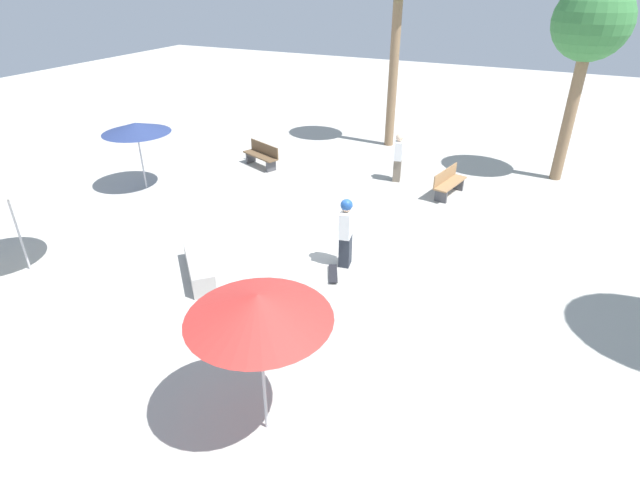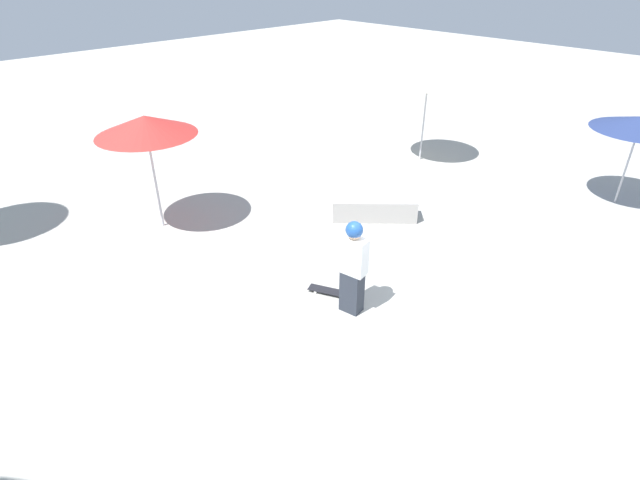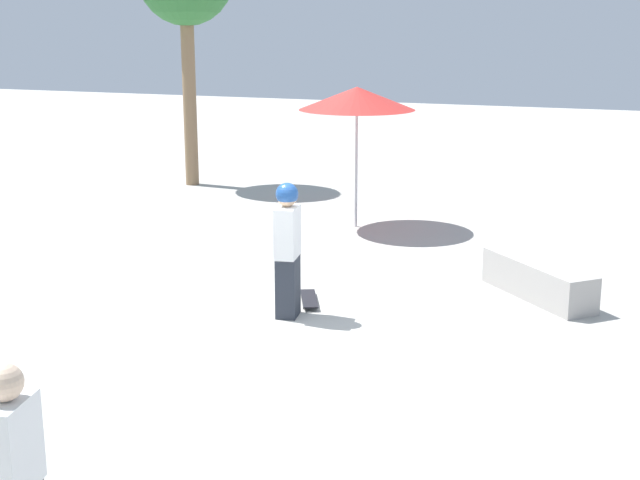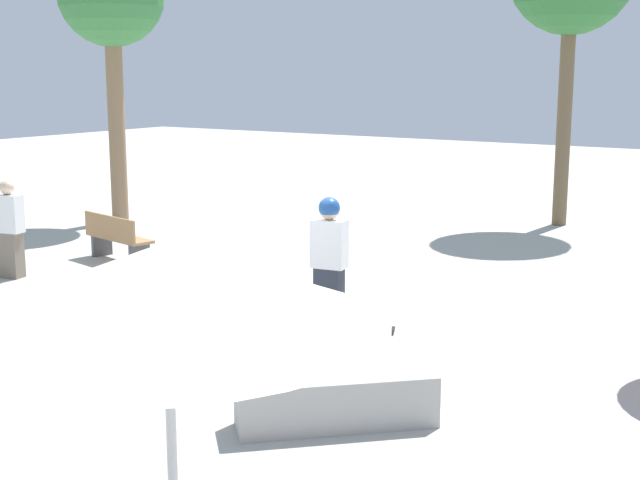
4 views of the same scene
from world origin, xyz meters
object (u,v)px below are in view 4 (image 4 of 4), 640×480
(concrete_ledge, at_px, (336,401))
(skateboard, at_px, (365,328))
(skater_main, at_px, (329,257))
(bystander_watching, at_px, (10,229))
(shade_umbrella_cream, at_px, (166,285))
(bench_near, at_px, (117,238))

(concrete_ledge, bearing_deg, skateboard, -64.69)
(skater_main, distance_m, skateboard, 1.07)
(bystander_watching, bearing_deg, skater_main, 173.18)
(shade_umbrella_cream, xyz_separation_m, bystander_watching, (9.38, -6.30, -1.61))
(skater_main, distance_m, bench_near, 5.57)
(skater_main, distance_m, shade_umbrella_cream, 7.82)
(shade_umbrella_cream, bearing_deg, skateboard, -67.09)
(skater_main, xyz_separation_m, bystander_watching, (5.91, 0.55, -0.13))
(skateboard, relative_size, shade_umbrella_cream, 0.31)
(bench_near, distance_m, shade_umbrella_cream, 12.21)
(skateboard, xyz_separation_m, bystander_watching, (6.50, 0.50, 0.76))
(skater_main, bearing_deg, bystander_watching, 175.61)
(concrete_ledge, xyz_separation_m, bystander_watching, (7.85, -2.36, 0.57))
(bystander_watching, bearing_deg, skateboard, 172.19)
(bench_near, bearing_deg, shade_umbrella_cream, -30.48)
(skater_main, relative_size, concrete_ledge, 1.00)
(skateboard, height_order, shade_umbrella_cream, shade_umbrella_cream)
(skateboard, relative_size, bench_near, 0.49)
(skater_main, relative_size, skateboard, 2.16)
(skater_main, xyz_separation_m, shade_umbrella_cream, (-3.47, 6.85, 1.49))
(bench_near, distance_m, bystander_watching, 1.98)
(bench_near, height_order, shade_umbrella_cream, shade_umbrella_cream)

